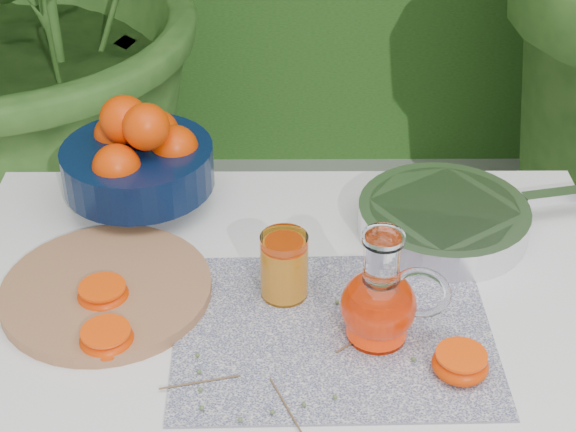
{
  "coord_description": "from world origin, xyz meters",
  "views": [
    {
      "loc": [
        -0.02,
        -1.04,
        1.57
      ],
      "look_at": [
        -0.02,
        -0.03,
        0.88
      ],
      "focal_mm": 55.0,
      "sensor_mm": 36.0,
      "label": 1
    }
  ],
  "objects_px": {
    "white_table": "(288,339)",
    "juice_pitcher": "(380,302)",
    "saute_pan": "(446,218)",
    "fruit_bowl": "(139,157)",
    "cutting_board": "(107,290)"
  },
  "relations": [
    {
      "from": "white_table",
      "to": "juice_pitcher",
      "type": "distance_m",
      "value": 0.21
    },
    {
      "from": "saute_pan",
      "to": "juice_pitcher",
      "type": "bearing_deg",
      "value": -117.38
    },
    {
      "from": "white_table",
      "to": "saute_pan",
      "type": "distance_m",
      "value": 0.32
    },
    {
      "from": "juice_pitcher",
      "to": "fruit_bowl",
      "type": "bearing_deg",
      "value": 137.33
    },
    {
      "from": "fruit_bowl",
      "to": "saute_pan",
      "type": "xyz_separation_m",
      "value": [
        0.49,
        -0.09,
        -0.06
      ]
    },
    {
      "from": "white_table",
      "to": "cutting_board",
      "type": "height_order",
      "value": "cutting_board"
    },
    {
      "from": "white_table",
      "to": "fruit_bowl",
      "type": "relative_size",
      "value": 3.08
    },
    {
      "from": "white_table",
      "to": "saute_pan",
      "type": "height_order",
      "value": "saute_pan"
    },
    {
      "from": "fruit_bowl",
      "to": "saute_pan",
      "type": "bearing_deg",
      "value": -9.9
    },
    {
      "from": "white_table",
      "to": "saute_pan",
      "type": "relative_size",
      "value": 2.02
    },
    {
      "from": "cutting_board",
      "to": "white_table",
      "type": "bearing_deg",
      "value": -1.23
    },
    {
      "from": "white_table",
      "to": "juice_pitcher",
      "type": "height_order",
      "value": "juice_pitcher"
    },
    {
      "from": "fruit_bowl",
      "to": "cutting_board",
      "type": "bearing_deg",
      "value": -94.96
    },
    {
      "from": "white_table",
      "to": "fruit_bowl",
      "type": "distance_m",
      "value": 0.39
    },
    {
      "from": "cutting_board",
      "to": "saute_pan",
      "type": "height_order",
      "value": "saute_pan"
    }
  ]
}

